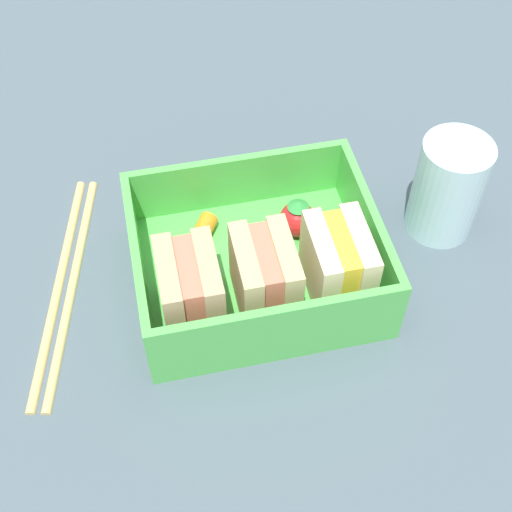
{
  "coord_description": "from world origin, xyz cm",
  "views": [
    {
      "loc": [
        6.83,
        31.33,
        43.17
      ],
      "look_at": [
        0.0,
        0.0,
        2.7
      ],
      "focal_mm": 50.0,
      "sensor_mm": 36.0,
      "label": 1
    }
  ],
  "objects_px": {
    "sandwich_center": "(190,289)",
    "chopstick_pair": "(65,283)",
    "carrot_stick_far_left": "(201,235)",
    "sandwich_center_left": "(265,276)",
    "drinking_glass": "(448,188)",
    "sandwich_left": "(338,263)",
    "strawberry_far_left": "(298,218)"
  },
  "relations": [
    {
      "from": "chopstick_pair",
      "to": "drinking_glass",
      "type": "height_order",
      "value": "drinking_glass"
    },
    {
      "from": "sandwich_center_left",
      "to": "chopstick_pair",
      "type": "xyz_separation_m",
      "value": [
        0.14,
        -0.05,
        -0.04
      ]
    },
    {
      "from": "sandwich_center",
      "to": "strawberry_far_left",
      "type": "height_order",
      "value": "sandwich_center"
    },
    {
      "from": "sandwich_left",
      "to": "sandwich_center",
      "type": "xyz_separation_m",
      "value": [
        0.1,
        0.0,
        0.0
      ]
    },
    {
      "from": "sandwich_center",
      "to": "carrot_stick_far_left",
      "type": "distance_m",
      "value": 0.07
    },
    {
      "from": "strawberry_far_left",
      "to": "chopstick_pair",
      "type": "distance_m",
      "value": 0.18
    },
    {
      "from": "sandwich_left",
      "to": "strawberry_far_left",
      "type": "relative_size",
      "value": 1.71
    },
    {
      "from": "sandwich_center_left",
      "to": "sandwich_center",
      "type": "relative_size",
      "value": 1.0
    },
    {
      "from": "strawberry_far_left",
      "to": "carrot_stick_far_left",
      "type": "distance_m",
      "value": 0.07
    },
    {
      "from": "sandwich_center",
      "to": "drinking_glass",
      "type": "relative_size",
      "value": 0.69
    },
    {
      "from": "strawberry_far_left",
      "to": "carrot_stick_far_left",
      "type": "bearing_deg",
      "value": -4.63
    },
    {
      "from": "sandwich_center_left",
      "to": "chopstick_pair",
      "type": "bearing_deg",
      "value": -20.39
    },
    {
      "from": "sandwich_left",
      "to": "sandwich_center",
      "type": "height_order",
      "value": "same"
    },
    {
      "from": "sandwich_center",
      "to": "chopstick_pair",
      "type": "distance_m",
      "value": 0.11
    },
    {
      "from": "sandwich_center",
      "to": "carrot_stick_far_left",
      "type": "height_order",
      "value": "sandwich_center"
    },
    {
      "from": "sandwich_left",
      "to": "sandwich_center",
      "type": "bearing_deg",
      "value": 0.0
    },
    {
      "from": "drinking_glass",
      "to": "sandwich_left",
      "type": "bearing_deg",
      "value": 26.66
    },
    {
      "from": "carrot_stick_far_left",
      "to": "chopstick_pair",
      "type": "height_order",
      "value": "carrot_stick_far_left"
    },
    {
      "from": "sandwich_left",
      "to": "chopstick_pair",
      "type": "height_order",
      "value": "sandwich_left"
    },
    {
      "from": "sandwich_center",
      "to": "chopstick_pair",
      "type": "xyz_separation_m",
      "value": [
        0.09,
        -0.05,
        -0.04
      ]
    },
    {
      "from": "sandwich_center_left",
      "to": "sandwich_center",
      "type": "height_order",
      "value": "same"
    },
    {
      "from": "strawberry_far_left",
      "to": "chopstick_pair",
      "type": "xyz_separation_m",
      "value": [
        0.18,
        0.01,
        -0.02
      ]
    },
    {
      "from": "sandwich_center",
      "to": "sandwich_center_left",
      "type": "bearing_deg",
      "value": 180.0
    },
    {
      "from": "sandwich_left",
      "to": "carrot_stick_far_left",
      "type": "distance_m",
      "value": 0.11
    },
    {
      "from": "sandwich_center_left",
      "to": "strawberry_far_left",
      "type": "height_order",
      "value": "sandwich_center_left"
    },
    {
      "from": "strawberry_far_left",
      "to": "drinking_glass",
      "type": "relative_size",
      "value": 0.4
    },
    {
      "from": "carrot_stick_far_left",
      "to": "strawberry_far_left",
      "type": "bearing_deg",
      "value": 175.37
    },
    {
      "from": "sandwich_center_left",
      "to": "carrot_stick_far_left",
      "type": "height_order",
      "value": "sandwich_center_left"
    },
    {
      "from": "sandwich_left",
      "to": "drinking_glass",
      "type": "height_order",
      "value": "drinking_glass"
    },
    {
      "from": "sandwich_center",
      "to": "drinking_glass",
      "type": "distance_m",
      "value": 0.21
    },
    {
      "from": "sandwich_center_left",
      "to": "strawberry_far_left",
      "type": "bearing_deg",
      "value": -123.69
    },
    {
      "from": "strawberry_far_left",
      "to": "carrot_stick_far_left",
      "type": "relative_size",
      "value": 0.95
    }
  ]
}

